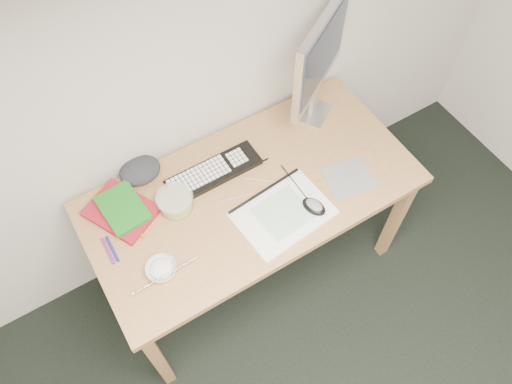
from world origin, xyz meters
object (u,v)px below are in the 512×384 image
keyboard (214,172)px  monitor (320,56)px  desk (252,201)px  sketchpad (283,213)px  rice_bowl (161,269)px

keyboard → monitor: bearing=6.3°
desk → sketchpad: sketchpad is taller
sketchpad → monitor: (0.41, 0.39, 0.34)m
desk → monitor: size_ratio=2.56×
desk → sketchpad: bearing=-72.6°
desk → monitor: monitor is taller
desk → rice_bowl: (-0.48, -0.14, 0.10)m
sketchpad → monitor: monitor is taller
keyboard → rice_bowl: (-0.39, -0.29, 0.01)m
desk → monitor: (0.46, 0.22, 0.42)m
sketchpad → keyboard: 0.35m
keyboard → desk: bearing=-59.6°
monitor → rice_bowl: 1.06m
monitor → rice_bowl: (-0.94, -0.36, -0.32)m
keyboard → rice_bowl: bearing=-143.3°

